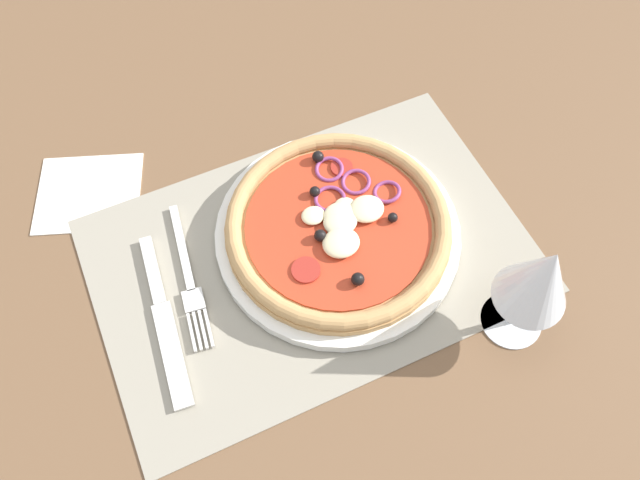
{
  "coord_description": "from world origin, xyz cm",
  "views": [
    {
      "loc": [
        12.55,
        29.9,
        61.16
      ],
      "look_at": [
        -1.09,
        0.0,
        2.82
      ],
      "focal_mm": 34.81,
      "sensor_mm": 36.0,
      "label": 1
    }
  ],
  "objects_px": {
    "plate": "(338,233)",
    "fork": "(190,282)",
    "pizza": "(338,225)",
    "wine_glass": "(540,279)",
    "napkin": "(89,193)",
    "knife": "(164,319)"
  },
  "relations": [
    {
      "from": "knife",
      "to": "napkin",
      "type": "height_order",
      "value": "knife"
    },
    {
      "from": "fork",
      "to": "wine_glass",
      "type": "height_order",
      "value": "wine_glass"
    },
    {
      "from": "plate",
      "to": "fork",
      "type": "distance_m",
      "value": 0.17
    },
    {
      "from": "pizza",
      "to": "fork",
      "type": "height_order",
      "value": "pizza"
    },
    {
      "from": "pizza",
      "to": "knife",
      "type": "xyz_separation_m",
      "value": [
        0.21,
        0.02,
        -0.02
      ]
    },
    {
      "from": "pizza",
      "to": "wine_glass",
      "type": "relative_size",
      "value": 1.67
    },
    {
      "from": "fork",
      "to": "wine_glass",
      "type": "distance_m",
      "value": 0.36
    },
    {
      "from": "fork",
      "to": "napkin",
      "type": "bearing_deg",
      "value": -148.73
    },
    {
      "from": "plate",
      "to": "knife",
      "type": "relative_size",
      "value": 1.36
    },
    {
      "from": "pizza",
      "to": "napkin",
      "type": "xyz_separation_m",
      "value": [
        0.24,
        -0.18,
        -0.03
      ]
    },
    {
      "from": "fork",
      "to": "pizza",
      "type": "bearing_deg",
      "value": 93.07
    },
    {
      "from": "pizza",
      "to": "wine_glass",
      "type": "distance_m",
      "value": 0.22
    },
    {
      "from": "plate",
      "to": "wine_glass",
      "type": "distance_m",
      "value": 0.23
    },
    {
      "from": "pizza",
      "to": "plate",
      "type": "bearing_deg",
      "value": 31.1
    },
    {
      "from": "knife",
      "to": "napkin",
      "type": "distance_m",
      "value": 0.2
    },
    {
      "from": "pizza",
      "to": "fork",
      "type": "bearing_deg",
      "value": -4.63
    },
    {
      "from": "plate",
      "to": "pizza",
      "type": "distance_m",
      "value": 0.02
    },
    {
      "from": "knife",
      "to": "plate",
      "type": "bearing_deg",
      "value": 100.07
    },
    {
      "from": "plate",
      "to": "knife",
      "type": "distance_m",
      "value": 0.21
    },
    {
      "from": "fork",
      "to": "napkin",
      "type": "height_order",
      "value": "fork"
    },
    {
      "from": "knife",
      "to": "wine_glass",
      "type": "height_order",
      "value": "wine_glass"
    },
    {
      "from": "fork",
      "to": "knife",
      "type": "relative_size",
      "value": 0.9
    }
  ]
}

